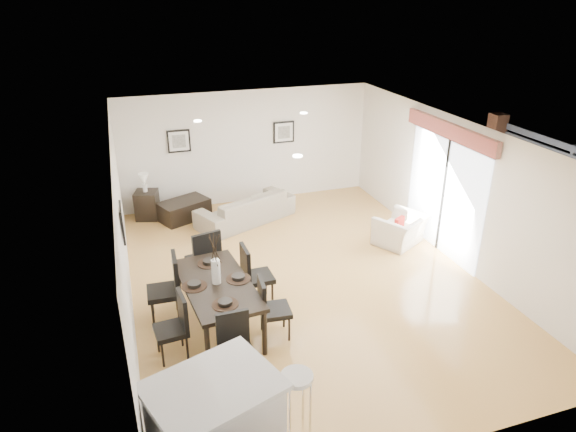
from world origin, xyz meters
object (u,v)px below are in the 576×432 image
object	(u,v)px
bar_stool	(297,383)
side_table	(147,205)
dining_chair_wnear	(176,323)
dining_chair_wfar	(169,285)
dining_chair_foot	(205,256)
dining_chair_head	(235,344)
coffee_table	(184,210)
dining_chair_enear	(269,305)
kitchen_island	(215,418)
armchair	(400,230)
dining_table	(217,287)
sofa	(246,208)
dining_chair_efar	(253,272)

from	to	relation	value
bar_stool	side_table	bearing A→B (deg)	99.81
dining_chair_wnear	bar_stool	distance (m)	2.17
side_table	dining_chair_wnear	bearing A→B (deg)	-89.51
dining_chair_wfar	dining_chair_foot	size ratio (longest dim) A/B	0.98
dining_chair_head	dining_chair_foot	distance (m)	2.37
coffee_table	dining_chair_enear	bearing A→B (deg)	-107.02
kitchen_island	bar_stool	distance (m)	0.98
armchair	side_table	xyz separation A→B (m)	(-4.81, 2.95, 0.01)
kitchen_island	dining_chair_foot	bearing A→B (deg)	62.66
armchair	dining_chair_wnear	distance (m)	5.22
dining_table	dining_chair_wnear	distance (m)	0.84
sofa	bar_stool	distance (m)	6.08
dining_chair_efar	bar_stool	world-z (taller)	dining_chair_efar
dining_table	dining_chair_head	distance (m)	1.20
dining_chair_wnear	dining_chair_efar	size ratio (longest dim) A/B	0.93
dining_chair_wfar	dining_chair_head	distance (m)	1.79
dining_chair_head	dining_chair_efar	bearing A→B (deg)	67.08
side_table	bar_stool	bearing A→B (deg)	-80.19
dining_chair_wfar	dining_chair_efar	xyz separation A→B (m)	(1.34, 0.00, -0.02)
dining_chair_wfar	kitchen_island	xyz separation A→B (m)	(0.18, -2.78, -0.13)
armchair	dining_chair_efar	bearing A→B (deg)	-10.48
dining_chair_head	kitchen_island	world-z (taller)	dining_chair_head
armchair	dining_chair_wnear	xyz separation A→B (m)	(-4.76, -2.11, 0.24)
dining_chair_wnear	armchair	bearing A→B (deg)	108.43
dining_table	side_table	world-z (taller)	dining_table
dining_chair_efar	bar_stool	xyz separation A→B (m)	(-0.21, -2.78, 0.12)
dining_table	dining_chair_head	xyz separation A→B (m)	(-0.00, -1.19, -0.17)
dining_chair_efar	kitchen_island	world-z (taller)	dining_chair_efar
dining_chair_head	coffee_table	distance (m)	5.48
dining_table	armchair	bearing A→B (deg)	16.54
sofa	dining_chair_wfar	size ratio (longest dim) A/B	2.05
sofa	coffee_table	size ratio (longest dim) A/B	2.07
dining_chair_wfar	bar_stool	distance (m)	3.00
armchair	dining_chair_wnear	bearing A→B (deg)	-5.43
dining_chair_efar	kitchen_island	xyz separation A→B (m)	(-1.16, -2.78, -0.10)
sofa	armchair	bearing A→B (deg)	119.09
dining_chair_foot	kitchen_island	bearing A→B (deg)	69.26
armchair	dining_chair_head	xyz separation A→B (m)	(-4.09, -2.83, 0.24)
dining_chair_head	side_table	xyz separation A→B (m)	(-0.72, 5.77, -0.23)
dining_chair_wfar	side_table	xyz separation A→B (m)	(-0.05, 4.11, -0.29)
dining_chair_head	side_table	distance (m)	5.82
coffee_table	dining_table	bearing A→B (deg)	-115.23
bar_stool	dining_chair_enear	bearing A→B (deg)	83.42
armchair	dining_chair_efar	distance (m)	3.62
side_table	kitchen_island	distance (m)	6.89
dining_table	bar_stool	size ratio (longest dim) A/B	2.41
dining_chair_wfar	dining_chair_foot	distance (m)	0.99
dining_chair_wnear	side_table	world-z (taller)	dining_chair_wnear
dining_table	side_table	xyz separation A→B (m)	(-0.72, 4.59, -0.39)
dining_table	dining_chair_enear	xyz separation A→B (m)	(0.68, -0.47, -0.16)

